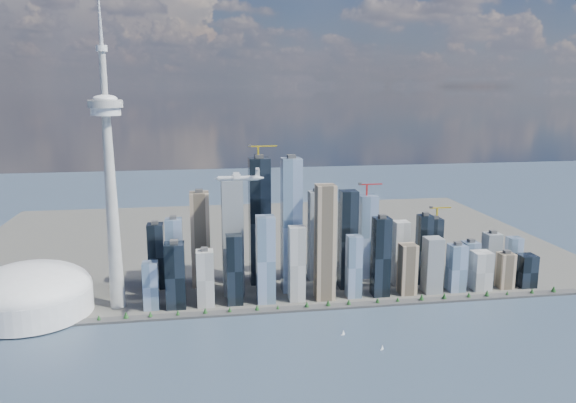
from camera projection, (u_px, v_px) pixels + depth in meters
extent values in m
plane|color=#324358|center=(323.00, 384.00, 735.98)|extent=(4000.00, 4000.00, 0.00)
cube|color=#383838|center=(291.00, 309.00, 977.43)|extent=(1100.00, 22.00, 4.00)
cube|color=#4C4C47|center=(262.00, 241.00, 1412.87)|extent=(1400.00, 900.00, 3.00)
cylinder|color=#3F2D1E|center=(0.00, 325.00, 903.24)|extent=(1.00, 1.00, 2.40)
cone|color=#214B1A|center=(0.00, 323.00, 902.52)|extent=(7.20, 7.20, 8.00)
cylinder|color=#3F2D1E|center=(56.00, 322.00, 916.61)|extent=(1.00, 1.00, 2.40)
cone|color=#214B1A|center=(56.00, 320.00, 915.89)|extent=(7.20, 7.20, 8.00)
cylinder|color=#3F2D1E|center=(111.00, 319.00, 929.99)|extent=(1.00, 1.00, 2.40)
cone|color=#214B1A|center=(111.00, 317.00, 929.26)|extent=(7.20, 7.20, 8.00)
cylinder|color=#3F2D1E|center=(165.00, 315.00, 943.36)|extent=(1.00, 1.00, 2.40)
cone|color=#214B1A|center=(164.00, 313.00, 942.64)|extent=(7.20, 7.20, 8.00)
cylinder|color=#3F2D1E|center=(216.00, 312.00, 956.73)|extent=(1.00, 1.00, 2.40)
cone|color=#214B1A|center=(216.00, 310.00, 956.01)|extent=(7.20, 7.20, 8.00)
cylinder|color=#3F2D1E|center=(267.00, 309.00, 970.11)|extent=(1.00, 1.00, 2.40)
cone|color=#214B1A|center=(267.00, 307.00, 969.38)|extent=(7.20, 7.20, 8.00)
cylinder|color=#3F2D1E|center=(316.00, 306.00, 983.48)|extent=(1.00, 1.00, 2.40)
cone|color=#214B1A|center=(316.00, 304.00, 982.76)|extent=(7.20, 7.20, 8.00)
cylinder|color=#3F2D1E|center=(363.00, 303.00, 996.85)|extent=(1.00, 1.00, 2.40)
cone|color=#214B1A|center=(364.00, 301.00, 996.13)|extent=(7.20, 7.20, 8.00)
cylinder|color=#3F2D1E|center=(410.00, 300.00, 1010.23)|extent=(1.00, 1.00, 2.40)
cone|color=#214B1A|center=(410.00, 298.00, 1009.50)|extent=(7.20, 7.20, 8.00)
cylinder|color=#3F2D1E|center=(455.00, 297.00, 1023.60)|extent=(1.00, 1.00, 2.40)
cone|color=#214B1A|center=(455.00, 296.00, 1022.88)|extent=(7.20, 7.20, 8.00)
cylinder|color=#3F2D1E|center=(499.00, 295.00, 1036.97)|extent=(1.00, 1.00, 2.40)
cone|color=#214B1A|center=(499.00, 293.00, 1036.25)|extent=(7.20, 7.20, 8.00)
cylinder|color=#3F2D1E|center=(542.00, 292.00, 1050.35)|extent=(1.00, 1.00, 2.40)
cone|color=#214B1A|center=(542.00, 290.00, 1049.62)|extent=(7.20, 7.20, 8.00)
cube|color=black|center=(174.00, 276.00, 973.44)|extent=(34.00, 34.00, 115.79)
cube|color=#718DAA|center=(175.00, 258.00, 1018.64)|extent=(30.00, 30.00, 147.37)
cube|color=#BAB9B5|center=(203.00, 278.00, 982.74)|extent=(30.00, 30.00, 100.00)
cube|color=tan|center=(202.00, 239.00, 1075.87)|extent=(36.00, 36.00, 184.21)
cube|color=slate|center=(232.00, 238.00, 1027.98)|extent=(38.00, 38.00, 215.79)
cube|color=black|center=(235.00, 270.00, 988.59)|extent=(28.00, 28.00, 126.32)
cube|color=#718DAA|center=(266.00, 260.00, 993.91)|extent=(32.00, 32.00, 157.89)
cube|color=black|center=(259.00, 221.00, 1086.50)|extent=(40.00, 40.00, 247.37)
cube|color=#718DAA|center=(292.00, 226.00, 1041.25)|extent=(36.00, 36.00, 252.63)
cube|color=#BAB9B5|center=(296.00, 264.00, 1004.51)|extent=(28.00, 28.00, 136.84)
cube|color=tan|center=(326.00, 243.00, 1005.60)|extent=(34.00, 34.00, 210.53)
cube|color=slate|center=(314.00, 236.00, 1110.35)|extent=(30.00, 30.00, 178.95)
cube|color=black|center=(349.00, 240.00, 1064.57)|extent=(32.00, 32.00, 189.47)
cube|color=#718DAA|center=(355.00, 266.00, 1023.59)|extent=(26.00, 26.00, 115.79)
cube|color=black|center=(382.00, 257.00, 1028.14)|extent=(30.00, 30.00, 147.37)
cube|color=#718DAA|center=(365.00, 236.00, 1127.60)|extent=(34.00, 34.00, 168.42)
cube|color=#BAB9B5|center=(398.00, 253.00, 1086.34)|extent=(28.00, 28.00, 126.32)
cube|color=tan|center=(407.00, 269.00, 1041.14)|extent=(30.00, 30.00, 94.74)
cube|color=slate|center=(433.00, 265.00, 1047.80)|extent=(32.00, 32.00, 105.26)
cube|color=black|center=(423.00, 249.00, 1093.00)|extent=(26.00, 26.00, 136.84)
cube|color=#718DAA|center=(458.00, 268.00, 1057.10)|extent=(30.00, 30.00, 89.47)
cube|color=black|center=(435.00, 246.00, 1156.03)|extent=(28.00, 28.00, 115.79)
cube|color=#718DAA|center=(470.00, 261.00, 1114.24)|extent=(30.00, 30.00, 78.95)
cube|color=#BAB9B5|center=(482.00, 270.00, 1066.40)|extent=(34.00, 34.00, 73.68)
cube|color=tan|center=(504.00, 270.00, 1073.87)|extent=(28.00, 28.00, 68.42)
cube|color=slate|center=(491.00, 256.00, 1119.60)|extent=(30.00, 30.00, 94.74)
cube|color=black|center=(526.00, 271.00, 1081.34)|extent=(32.00, 32.00, 63.16)
cube|color=#718DAA|center=(512.00, 258.00, 1127.60)|extent=(26.00, 26.00, 84.21)
cube|color=black|center=(155.00, 256.00, 1067.79)|extent=(30.00, 30.00, 126.32)
cube|color=#718DAA|center=(151.00, 285.00, 970.44)|extent=(26.00, 26.00, 84.21)
cube|color=gold|center=(258.00, 152.00, 1059.46)|extent=(3.00, 3.00, 22.00)
cube|color=gold|center=(262.00, 146.00, 1058.52)|extent=(55.00, 2.20, 2.20)
cube|color=#383838|center=(249.00, 145.00, 1054.30)|extent=(6.00, 4.00, 4.00)
cube|color=#AF1B19|center=(367.00, 190.00, 1108.49)|extent=(3.00, 3.00, 22.00)
cube|color=#AF1B19|center=(370.00, 184.00, 1107.39)|extent=(48.00, 2.20, 2.20)
cube|color=#383838|center=(360.00, 184.00, 1103.66)|extent=(6.00, 4.00, 4.00)
cube|color=gold|center=(437.00, 213.00, 1142.20)|extent=(3.00, 3.00, 22.00)
cube|color=gold|center=(441.00, 208.00, 1141.03)|extent=(45.00, 2.20, 2.20)
cube|color=#383838|center=(431.00, 207.00, 1137.51)|extent=(6.00, 4.00, 4.00)
cone|color=#9A9995|center=(112.00, 212.00, 954.85)|extent=(26.00, 26.00, 340.00)
cylinder|color=silver|center=(106.00, 111.00, 920.72)|extent=(48.00, 48.00, 14.00)
cylinder|color=#9A9995|center=(105.00, 104.00, 918.31)|extent=(56.00, 56.00, 12.00)
ellipsoid|color=silver|center=(105.00, 99.00, 916.70)|extent=(40.00, 40.00, 14.00)
cylinder|color=#9A9995|center=(103.00, 74.00, 908.67)|extent=(11.00, 11.00, 80.00)
cylinder|color=silver|center=(102.00, 48.00, 900.64)|extent=(18.00, 18.00, 10.00)
cone|color=silver|center=(99.00, 10.00, 889.00)|extent=(7.00, 7.00, 105.00)
cylinder|color=silver|center=(32.00, 301.00, 953.29)|extent=(200.00, 200.00, 44.00)
ellipsoid|color=silver|center=(30.00, 289.00, 948.87)|extent=(200.00, 200.00, 84.00)
cylinder|color=silver|center=(238.00, 178.00, 835.88)|extent=(60.58, 10.51, 7.42)
cone|color=silver|center=(217.00, 179.00, 832.62)|extent=(8.49, 7.83, 7.42)
cone|color=silver|center=(260.00, 178.00, 839.26)|extent=(11.96, 8.01, 7.42)
cube|color=silver|center=(237.00, 176.00, 834.85)|extent=(12.61, 65.31, 1.16)
cylinder|color=silver|center=(237.00, 178.00, 822.80)|extent=(12.95, 4.82, 4.17)
cylinder|color=silver|center=(236.00, 176.00, 847.64)|extent=(12.95, 4.82, 4.17)
cylinder|color=#3F3F3F|center=(232.00, 178.00, 822.07)|extent=(0.83, 9.28, 9.27)
cylinder|color=#3F3F3F|center=(232.00, 176.00, 846.92)|extent=(0.83, 9.28, 9.27)
cube|color=silver|center=(258.00, 173.00, 837.41)|extent=(6.53, 1.26, 12.75)
cube|color=silver|center=(257.00, 169.00, 836.11)|extent=(6.17, 21.10, 0.81)
cube|color=white|center=(382.00, 350.00, 830.84)|extent=(5.53, 3.23, 0.71)
cylinder|color=#999999|center=(382.00, 347.00, 830.02)|extent=(0.21, 0.21, 7.96)
cube|color=white|center=(343.00, 335.00, 880.14)|extent=(6.18, 3.09, 0.79)
cylinder|color=#999999|center=(343.00, 332.00, 879.23)|extent=(0.24, 0.24, 8.89)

